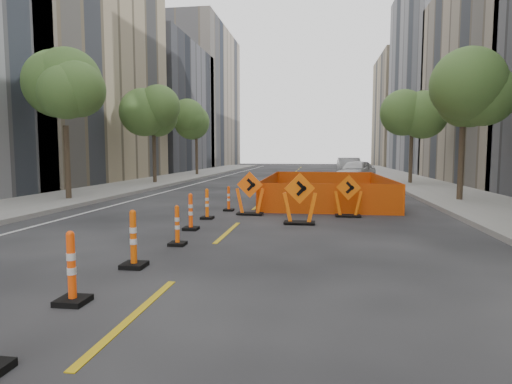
% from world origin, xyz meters
% --- Properties ---
extents(ground_plane, '(140.00, 140.00, 0.00)m').
position_xyz_m(ground_plane, '(0.00, 0.00, 0.00)').
color(ground_plane, black).
extents(sidewalk_left, '(4.00, 90.00, 0.15)m').
position_xyz_m(sidewalk_left, '(-9.00, 12.00, 0.07)').
color(sidewalk_left, gray).
rests_on(sidewalk_left, ground).
extents(sidewalk_right, '(4.00, 90.00, 0.15)m').
position_xyz_m(sidewalk_right, '(9.00, 12.00, 0.07)').
color(sidewalk_right, gray).
rests_on(sidewalk_right, ground).
extents(bld_left_d, '(12.00, 16.00, 14.00)m').
position_xyz_m(bld_left_d, '(-17.00, 39.20, 7.00)').
color(bld_left_d, '#4C4C51').
rests_on(bld_left_d, ground).
extents(bld_left_e, '(12.00, 20.00, 20.00)m').
position_xyz_m(bld_left_e, '(-17.00, 55.60, 10.00)').
color(bld_left_e, gray).
rests_on(bld_left_e, ground).
extents(bld_right_d, '(12.00, 18.00, 20.00)m').
position_xyz_m(bld_right_d, '(17.00, 40.20, 10.00)').
color(bld_right_d, gray).
rests_on(bld_right_d, ground).
extents(bld_right_e, '(12.00, 14.00, 16.00)m').
position_xyz_m(bld_right_e, '(17.00, 58.60, 8.00)').
color(bld_right_e, tan).
rests_on(bld_right_e, ground).
extents(tree_l_b, '(2.80, 2.80, 5.95)m').
position_xyz_m(tree_l_b, '(-8.40, 10.00, 4.53)').
color(tree_l_b, '#382B1E').
rests_on(tree_l_b, ground).
extents(tree_l_c, '(2.80, 2.80, 5.95)m').
position_xyz_m(tree_l_c, '(-8.40, 20.00, 4.53)').
color(tree_l_c, '#382B1E').
rests_on(tree_l_c, ground).
extents(tree_l_d, '(2.80, 2.80, 5.95)m').
position_xyz_m(tree_l_d, '(-8.40, 30.00, 4.53)').
color(tree_l_d, '#382B1E').
rests_on(tree_l_d, ground).
extents(tree_r_b, '(2.80, 2.80, 5.95)m').
position_xyz_m(tree_r_b, '(8.40, 12.00, 4.53)').
color(tree_r_b, '#382B1E').
rests_on(tree_r_b, ground).
extents(tree_r_c, '(2.80, 2.80, 5.95)m').
position_xyz_m(tree_r_c, '(8.40, 22.00, 4.53)').
color(tree_r_c, '#382B1E').
rests_on(tree_r_c, ground).
extents(channelizer_2, '(0.42, 0.42, 1.07)m').
position_xyz_m(channelizer_2, '(-1.07, -1.68, 0.53)').
color(channelizer_2, '#FC490A').
rests_on(channelizer_2, ground).
extents(channelizer_3, '(0.43, 0.43, 1.10)m').
position_xyz_m(channelizer_3, '(-1.02, 0.28, 0.55)').
color(channelizer_3, '#D65009').
rests_on(channelizer_3, ground).
extents(channelizer_4, '(0.37, 0.37, 0.95)m').
position_xyz_m(channelizer_4, '(-0.82, 2.23, 0.47)').
color(channelizer_4, '#DD4E09').
rests_on(channelizer_4, ground).
extents(channelizer_5, '(0.41, 0.41, 1.03)m').
position_xyz_m(channelizer_5, '(-1.10, 4.19, 0.52)').
color(channelizer_5, '#FF4A0A').
rests_on(channelizer_5, ground).
extents(channelizer_6, '(0.39, 0.39, 1.00)m').
position_xyz_m(channelizer_6, '(-1.15, 6.15, 0.50)').
color(channelizer_6, '#F35D0A').
rests_on(channelizer_6, ground).
extents(channelizer_7, '(0.36, 0.36, 0.92)m').
position_xyz_m(channelizer_7, '(-0.85, 8.10, 0.46)').
color(channelizer_7, '#EC4909').
rests_on(channelizer_7, ground).
extents(chevron_sign_left, '(1.03, 0.65, 1.50)m').
position_xyz_m(chevron_sign_left, '(0.08, 7.26, 0.75)').
color(chevron_sign_left, '#FF5B0A').
rests_on(chevron_sign_left, ground).
extents(chevron_sign_center, '(1.17, 0.89, 1.55)m').
position_xyz_m(chevron_sign_center, '(1.87, 5.61, 0.78)').
color(chevron_sign_center, '#FF660A').
rests_on(chevron_sign_center, ground).
extents(chevron_sign_right, '(1.08, 0.86, 1.41)m').
position_xyz_m(chevron_sign_right, '(3.42, 7.28, 0.71)').
color(chevron_sign_right, '#DA5709').
rests_on(chevron_sign_right, ground).
extents(safety_fence, '(5.15, 8.66, 1.08)m').
position_xyz_m(safety_fence, '(2.74, 12.07, 0.54)').
color(safety_fence, '#FF4B0D').
rests_on(safety_fence, ground).
extents(parked_car_near, '(3.52, 5.08, 1.61)m').
position_xyz_m(parked_car_near, '(5.04, 23.57, 0.80)').
color(parked_car_near, silver).
rests_on(parked_car_near, ground).
extents(parked_car_mid, '(1.90, 5.09, 1.66)m').
position_xyz_m(parked_car_mid, '(4.98, 29.79, 0.83)').
color(parked_car_mid, gray).
rests_on(parked_car_mid, ground).
extents(parked_car_far, '(2.09, 4.70, 1.34)m').
position_xyz_m(parked_car_far, '(5.42, 36.00, 0.67)').
color(parked_car_far, black).
rests_on(parked_car_far, ground).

